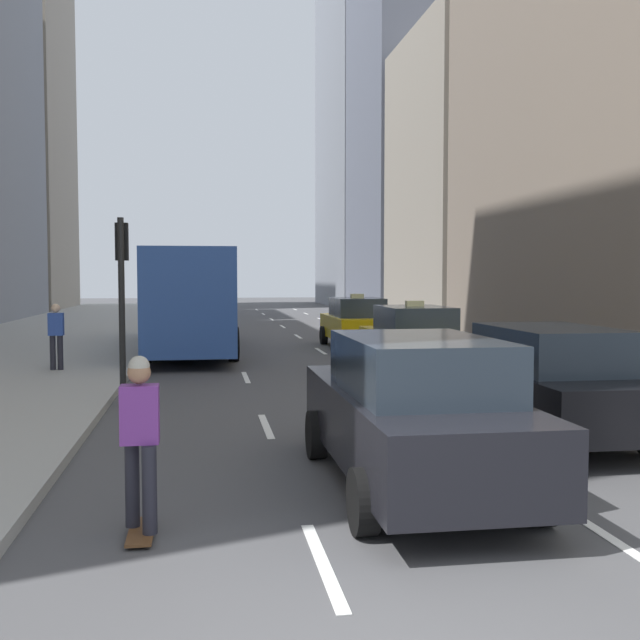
% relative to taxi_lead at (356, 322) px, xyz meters
% --- Properties ---
extents(sidewalk_left, '(8.00, 66.00, 0.15)m').
position_rel_taxi_lead_xyz_m(sidewalk_left, '(-11.00, 5.94, -0.81)').
color(sidewalk_left, '#9E9E99').
rests_on(sidewalk_left, ground).
extents(lane_markings, '(5.72, 56.00, 0.01)m').
position_rel_taxi_lead_xyz_m(lane_markings, '(-1.40, 1.94, -0.87)').
color(lane_markings, white).
rests_on(lane_markings, ground).
extents(building_row_right, '(6.00, 64.02, 37.93)m').
position_rel_taxi_lead_xyz_m(building_row_right, '(8.00, 11.19, 15.24)').
color(building_row_right, '#A89E89').
rests_on(building_row_right, ground).
extents(taxi_lead, '(2.02, 4.40, 1.87)m').
position_rel_taxi_lead_xyz_m(taxi_lead, '(0.00, 0.00, 0.00)').
color(taxi_lead, yellow).
rests_on(taxi_lead, ground).
extents(taxi_second, '(2.02, 4.40, 1.87)m').
position_rel_taxi_lead_xyz_m(taxi_second, '(0.00, -7.09, 0.00)').
color(taxi_second, yellow).
rests_on(taxi_second, ground).
extents(sedan_black_near, '(2.02, 4.94, 1.80)m').
position_rel_taxi_lead_xyz_m(sedan_black_near, '(-2.80, -16.95, 0.04)').
color(sedan_black_near, black).
rests_on(sedan_black_near, ground).
extents(sedan_silver_behind, '(2.02, 4.84, 1.72)m').
position_rel_taxi_lead_xyz_m(sedan_silver_behind, '(0.00, -14.52, -0.00)').
color(sedan_silver_behind, black).
rests_on(sedan_silver_behind, ground).
extents(city_bus, '(2.80, 11.61, 3.25)m').
position_rel_taxi_lead_xyz_m(city_bus, '(-5.61, -0.24, 0.91)').
color(city_bus, '#2D519E').
rests_on(city_bus, ground).
extents(skateboarder, '(0.36, 0.80, 1.75)m').
position_rel_taxi_lead_xyz_m(skateboarder, '(-5.81, -18.11, 0.08)').
color(skateboarder, brown).
rests_on(skateboarder, ground).
extents(pedestrian_far_walking, '(0.36, 0.22, 1.65)m').
position_rel_taxi_lead_xyz_m(pedestrian_far_walking, '(-8.84, -5.99, 0.19)').
color(pedestrian_far_walking, '#23232D').
rests_on(pedestrian_far_walking, sidewalk_left).
extents(traffic_light_pole, '(0.24, 0.42, 3.60)m').
position_rel_taxi_lead_xyz_m(traffic_light_pole, '(-6.75, -10.57, 1.53)').
color(traffic_light_pole, black).
rests_on(traffic_light_pole, ground).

